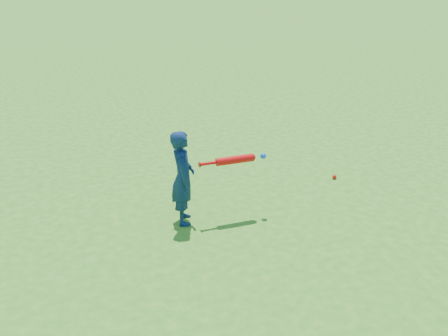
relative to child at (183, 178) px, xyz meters
name	(u,v)px	position (x,y,z in m)	size (l,w,h in m)	color
ground	(197,231)	(0.08, -0.28, -0.56)	(80.00, 80.00, 0.00)	#30701A
child	(183,178)	(0.00, 0.00, 0.00)	(0.41, 0.27, 1.12)	#0F2248
ground_ball_red	(334,177)	(2.29, 0.60, -0.53)	(0.06, 0.06, 0.06)	red
bat_swing	(237,159)	(0.65, -0.01, 0.16)	(0.83, 0.12, 0.09)	red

